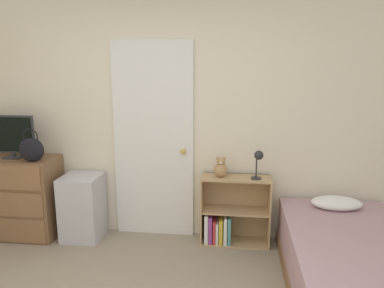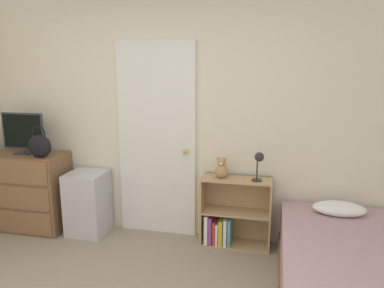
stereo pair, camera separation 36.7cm
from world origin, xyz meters
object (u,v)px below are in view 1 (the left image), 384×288
at_px(handbag, 31,149).
at_px(teddy_bear, 221,168).
at_px(tv, 12,136).
at_px(bookshelf, 229,217).
at_px(storage_bin, 83,207).
at_px(dresser, 20,197).
at_px(desk_lamp, 258,159).
at_px(bed, 353,265).

height_order(handbag, teddy_bear, handbag).
relative_size(tv, handbag, 1.45).
relative_size(tv, bookshelf, 0.69).
bearing_deg(storage_bin, tv, -177.74).
xyz_separation_m(storage_bin, teddy_bear, (1.46, 0.07, 0.46)).
bearing_deg(dresser, teddy_bear, 2.38).
xyz_separation_m(tv, desk_lamp, (2.54, 0.06, -0.18)).
relative_size(bookshelf, bed, 0.40).
xyz_separation_m(dresser, tv, (-0.02, -0.01, 0.67)).
relative_size(tv, storage_bin, 0.72).
height_order(bookshelf, bed, bookshelf).
bearing_deg(desk_lamp, tv, -178.74).
bearing_deg(handbag, tv, 156.26).
relative_size(tv, teddy_bear, 2.35).
bearing_deg(bed, handbag, 169.94).
height_order(storage_bin, bookshelf, bookshelf).
distance_m(desk_lamp, bed, 1.24).
bearing_deg(bookshelf, bed, -36.35).
distance_m(tv, storage_bin, 1.04).
xyz_separation_m(desk_lamp, bed, (0.75, -0.71, -0.68)).
xyz_separation_m(storage_bin, bookshelf, (1.55, 0.07, -0.06)).
bearing_deg(dresser, handbag, -26.48).
bearing_deg(tv, desk_lamp, 1.26).
relative_size(bookshelf, desk_lamp, 2.45).
height_order(tv, teddy_bear, tv).
bearing_deg(storage_bin, bookshelf, 2.70).
xyz_separation_m(tv, storage_bin, (0.71, 0.03, -0.76)).
bearing_deg(bed, desk_lamp, 136.53).
height_order(tv, handbag, tv).
relative_size(handbag, desk_lamp, 1.16).
bearing_deg(handbag, bed, -10.06).
distance_m(bookshelf, bed, 1.28).
xyz_separation_m(dresser, storage_bin, (0.69, 0.02, -0.09)).
bearing_deg(desk_lamp, bookshelf, 170.74).
xyz_separation_m(tv, bed, (3.30, -0.66, -0.86)).
bearing_deg(bookshelf, tv, -177.43).
relative_size(desk_lamp, bed, 0.16).
distance_m(tv, bookshelf, 2.41).
bearing_deg(tv, bookshelf, 2.57).
xyz_separation_m(teddy_bear, bed, (1.12, -0.75, -0.56)).
bearing_deg(storage_bin, bed, -14.85).
xyz_separation_m(tv, teddy_bear, (2.17, 0.09, -0.30)).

